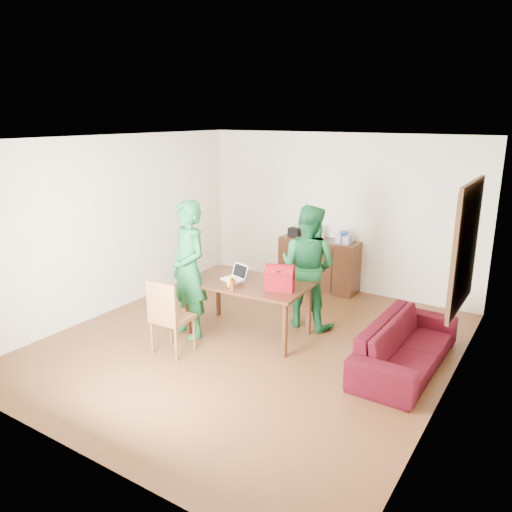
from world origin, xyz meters
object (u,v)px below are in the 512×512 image
Objects in this scene: person_far at (308,266)px; laptop at (232,277)px; chair at (172,331)px; table at (248,288)px; person_near at (189,270)px; bottle at (232,284)px; sofa at (406,345)px; red_bag at (280,280)px.

person_far is 1.10m from laptop.
chair is at bearing 59.82° from person_far.
person_far is (0.54, 0.74, 0.21)m from table.
person_near is (-0.15, 0.55, 0.66)m from chair.
person_far is (1.06, 1.73, 0.60)m from chair.
person_near reaches higher than person_far.
table is 0.45m from bottle.
laptop is 0.43m from bottle.
bottle is at bearing 44.44° from chair.
chair is at bearing -89.84° from laptop.
chair reaches higher than table.
person_near is 2.97m from sofa.
person_far reaches higher than laptop.
bottle is (0.02, -0.41, 0.18)m from table.
chair is 0.98m from bottle.
person_far reaches higher than sofa.
table is 10.13× the size of bottle.
sofa is (2.12, 0.65, -0.57)m from bottle.
sofa is (1.61, 0.30, -0.62)m from red_bag.
chair reaches higher than sofa.
laptop is at bearing 162.25° from red_bag.
laptop is 0.93× the size of red_bag.
person_near reaches higher than chair.
laptop is at bearing 62.51° from person_near.
chair reaches higher than laptop.
red_bag reaches higher than table.
sofa is (2.66, 1.24, -0.00)m from chair.
table is 2.19m from sofa.
table is 0.27m from laptop.
laptop is at bearing 47.75° from person_far.
table is 0.85m from person_near.
laptop is 0.17× the size of sofa.
table is 1.19m from chair.
person_near is at bearing -121.77° from laptop.
bottle is (0.25, -0.35, 0.04)m from laptop.
table reaches higher than sofa.
bottle reaches higher than sofa.
red_bag is at bearing 18.02° from laptop.
chair is 0.56× the size of person_far.
person_far is 1.78m from sofa.
red_bag reaches higher than sofa.
red_bag is (0.75, -0.00, 0.09)m from laptop.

